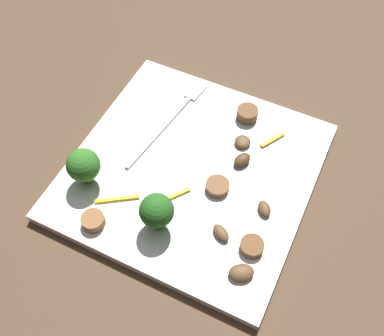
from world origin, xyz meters
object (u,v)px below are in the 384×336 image
(broccoli_floret_1, at_px, (160,213))
(mushroom_1, at_px, (264,209))
(sausage_slice_2, at_px, (247,114))
(pepper_strip_1, at_px, (117,199))
(mushroom_2, at_px, (221,233))
(pepper_strip_0, at_px, (178,196))
(sausage_slice_1, at_px, (218,186))
(mushroom_0, at_px, (241,273))
(fork, at_px, (173,116))
(broccoli_floret_0, at_px, (83,166))
(sausage_slice_0, at_px, (252,246))
(plate, at_px, (192,171))
(sausage_slice_3, at_px, (93,221))
(mushroom_4, at_px, (243,142))
(mushroom_3, at_px, (242,160))
(pepper_strip_2, at_px, (272,140))

(broccoli_floret_1, bearing_deg, mushroom_1, -54.00)
(sausage_slice_2, relative_size, pepper_strip_1, 0.53)
(mushroom_2, distance_m, pepper_strip_0, 0.07)
(broccoli_floret_1, distance_m, sausage_slice_1, 0.09)
(sausage_slice_1, relative_size, mushroom_0, 1.04)
(mushroom_1, distance_m, pepper_strip_0, 0.11)
(fork, height_order, broccoli_floret_0, broccoli_floret_0)
(broccoli_floret_1, distance_m, sausage_slice_0, 0.11)
(plate, xyz_separation_m, pepper_strip_0, (-0.05, -0.00, 0.01))
(mushroom_2, bearing_deg, sausage_slice_2, 12.48)
(sausage_slice_3, bearing_deg, mushroom_1, -59.40)
(plate, relative_size, broccoli_floret_1, 5.31)
(sausage_slice_1, bearing_deg, fork, 52.42)
(sausage_slice_0, distance_m, pepper_strip_0, 0.11)
(broccoli_floret_1, bearing_deg, mushroom_2, -72.53)
(sausage_slice_1, distance_m, mushroom_2, 0.06)
(mushroom_0, relative_size, pepper_strip_1, 0.53)
(plate, distance_m, mushroom_4, 0.08)
(plate, xyz_separation_m, mushroom_4, (0.06, -0.04, 0.01))
(sausage_slice_0, height_order, mushroom_4, sausage_slice_0)
(plate, bearing_deg, mushroom_3, -56.85)
(sausage_slice_3, bearing_deg, pepper_strip_0, -43.77)
(broccoli_floret_0, distance_m, sausage_slice_2, 0.23)
(sausage_slice_2, height_order, sausage_slice_3, sausage_slice_2)
(sausage_slice_2, bearing_deg, plate, 163.86)
(fork, relative_size, broccoli_floret_1, 3.18)
(sausage_slice_2, height_order, pepper_strip_0, sausage_slice_2)
(broccoli_floret_0, bearing_deg, sausage_slice_1, -68.24)
(pepper_strip_1, bearing_deg, mushroom_0, -97.33)
(sausage_slice_2, bearing_deg, pepper_strip_2, -116.51)
(plate, relative_size, sausage_slice_1, 10.02)
(pepper_strip_1, bearing_deg, sausage_slice_2, -26.01)
(pepper_strip_1, bearing_deg, mushroom_4, -35.73)
(sausage_slice_1, height_order, pepper_strip_2, sausage_slice_1)
(pepper_strip_0, bearing_deg, pepper_strip_1, 119.55)
(fork, bearing_deg, sausage_slice_1, -119.68)
(sausage_slice_0, relative_size, mushroom_1, 1.21)
(mushroom_4, bearing_deg, plate, 145.83)
(mushroom_2, bearing_deg, sausage_slice_3, 110.09)
(mushroom_0, bearing_deg, mushroom_1, 3.75)
(mushroom_2, bearing_deg, plate, 45.50)
(broccoli_floret_1, height_order, mushroom_0, broccoli_floret_1)
(broccoli_floret_0, height_order, sausage_slice_2, broccoli_floret_0)
(fork, xyz_separation_m, mushroom_0, (-0.17, -0.17, 0.00))
(sausage_slice_3, relative_size, mushroom_1, 1.20)
(plate, distance_m, sausage_slice_0, 0.13)
(mushroom_0, bearing_deg, mushroom_3, 21.94)
(sausage_slice_1, bearing_deg, sausage_slice_2, 4.77)
(fork, xyz_separation_m, mushroom_1, (-0.08, -0.17, 0.00))
(sausage_slice_3, xyz_separation_m, mushroom_4, (0.19, -0.11, -0.00))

